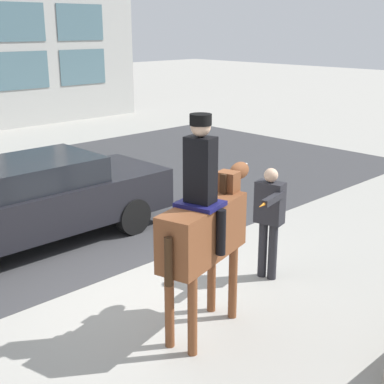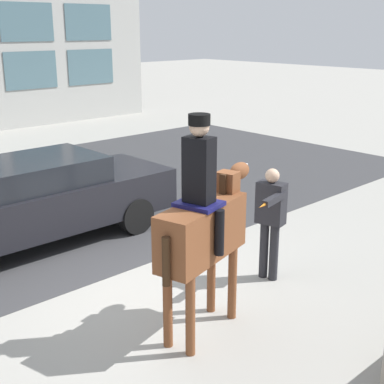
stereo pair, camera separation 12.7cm
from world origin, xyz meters
TOP-DOWN VIEW (x-y plane):
  - ground_plane at (0.00, 0.00)m, footprint 80.00×80.00m
  - mounted_horse_lead at (-0.05, -1.45)m, footprint 1.78×0.75m
  - pedestrian_bystander at (1.62, -1.10)m, footprint 0.81×0.57m
  - street_car_near_lane at (-0.20, 2.45)m, footprint 4.73×1.78m

SIDE VIEW (x-z plane):
  - ground_plane at x=0.00m, z-range 0.00..0.00m
  - street_car_near_lane at x=-0.20m, z-range 0.05..1.51m
  - pedestrian_bystander at x=1.62m, z-range 0.15..1.81m
  - mounted_horse_lead at x=-0.05m, z-range 0.04..2.70m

